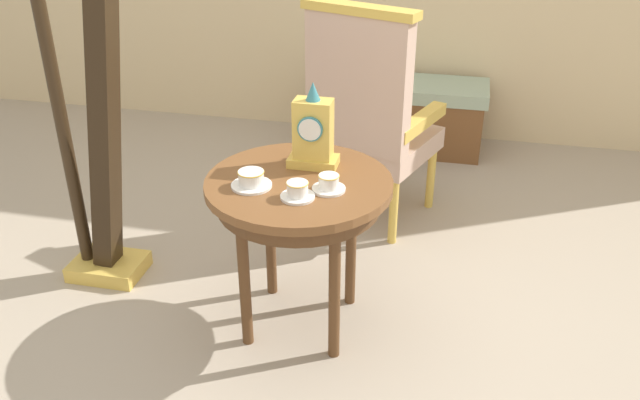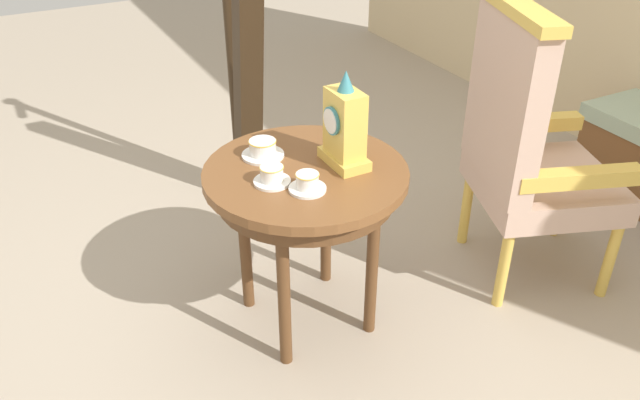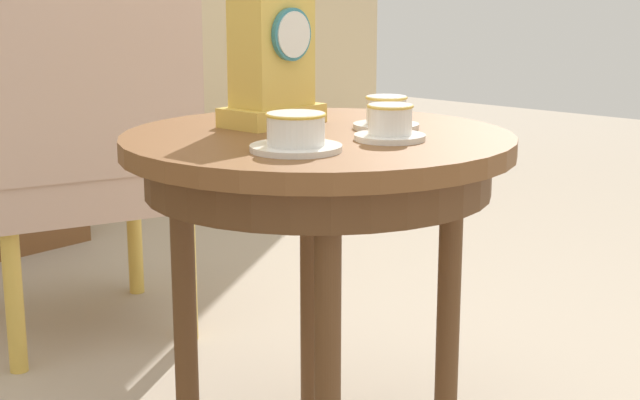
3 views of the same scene
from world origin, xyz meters
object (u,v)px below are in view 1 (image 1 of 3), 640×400
Objects in this scene: teacup_left at (251,180)px; armchair at (368,115)px; teacup_right at (297,191)px; mantel_clock at (313,133)px; side_table at (299,199)px; window_bench at (402,114)px; harp at (93,137)px; teacup_center at (329,184)px.

armchair is (0.28, 0.98, -0.09)m from teacup_left.
mantel_clock reaches higher than teacup_right.
window_bench is (0.20, 1.91, -0.36)m from side_table.
teacup_left is at bearing -128.64° from mantel_clock.
armchair reaches higher than side_table.
teacup_left is at bearing 165.33° from teacup_right.
harp is at bearing 162.62° from teacup_left.
harp reaches higher than teacup_right.
armchair is 1.08m from window_bench.
harp reaches higher than teacup_left.
side_table is 5.72× the size of teacup_right.
teacup_left is 0.14× the size of window_bench.
armchair is 1.09× the size of window_bench.
teacup_right is 0.13m from teacup_center.
side_table is 0.25m from mantel_clock.
window_bench is (0.17, 2.04, -0.46)m from teacup_right.
teacup_center is at bearing 6.63° from teacup_left.
teacup_right is at bearing -94.72° from window_bench.
teacup_left reaches higher than side_table.
teacup_left and teacup_right have the same top height.
side_table is at bearing -9.25° from harp.
harp is (-0.94, 0.01, -0.11)m from mantel_clock.
teacup_left is (-0.15, -0.09, 0.11)m from side_table.
teacup_right is 0.11× the size of armchair.
window_bench is at bearing 57.51° from harp.
teacup_center is 2.02m from window_bench.
teacup_left is 0.45× the size of mantel_clock.
side_table reaches higher than window_bench.
armchair reaches higher than teacup_center.
teacup_right is (0.19, -0.05, -0.00)m from teacup_left.
mantel_clock is at bearing -0.91° from harp.
side_table is 2.10× the size of mantel_clock.
teacup_right and teacup_center have the same top height.
teacup_left is 0.19m from teacup_right.
side_table is at bearing -100.30° from mantel_clock.
teacup_center is 0.95m from armchair.
armchair is (-0.00, 0.95, -0.09)m from teacup_center.
harp reaches higher than window_bench.
side_table is at bearing 155.64° from teacup_center.
teacup_center is at bearing -92.14° from window_bench.
side_table is 0.21m from teacup_left.
teacup_right is 2.10m from window_bench.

